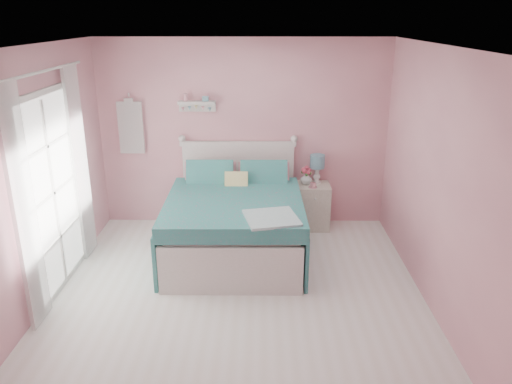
{
  "coord_description": "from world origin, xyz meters",
  "views": [
    {
      "loc": [
        0.25,
        -4.56,
        2.86
      ],
      "look_at": [
        0.19,
        1.2,
        0.82
      ],
      "focal_mm": 35.0,
      "sensor_mm": 36.0,
      "label": 1
    }
  ],
  "objects_px": {
    "table_lamp": "(317,164)",
    "nightstand": "(313,206)",
    "teacup": "(313,185)",
    "bed": "(235,222)",
    "vase": "(306,178)"
  },
  "relations": [
    {
      "from": "bed",
      "to": "table_lamp",
      "type": "relative_size",
      "value": 5.14
    },
    {
      "from": "nightstand",
      "to": "vase",
      "type": "bearing_deg",
      "value": 167.81
    },
    {
      "from": "bed",
      "to": "teacup",
      "type": "relative_size",
      "value": 24.05
    },
    {
      "from": "bed",
      "to": "nightstand",
      "type": "xyz_separation_m",
      "value": [
        1.06,
        0.81,
        -0.09
      ]
    },
    {
      "from": "nightstand",
      "to": "teacup",
      "type": "xyz_separation_m",
      "value": [
        -0.03,
        -0.12,
        0.35
      ]
    },
    {
      "from": "vase",
      "to": "teacup",
      "type": "xyz_separation_m",
      "value": [
        0.08,
        -0.14,
        -0.05
      ]
    },
    {
      "from": "table_lamp",
      "to": "nightstand",
      "type": "bearing_deg",
      "value": -117.66
    },
    {
      "from": "nightstand",
      "to": "vase",
      "type": "distance_m",
      "value": 0.42
    },
    {
      "from": "bed",
      "to": "nightstand",
      "type": "bearing_deg",
      "value": 36.46
    },
    {
      "from": "nightstand",
      "to": "table_lamp",
      "type": "bearing_deg",
      "value": 62.34
    },
    {
      "from": "table_lamp",
      "to": "teacup",
      "type": "relative_size",
      "value": 4.68
    },
    {
      "from": "teacup",
      "to": "nightstand",
      "type": "bearing_deg",
      "value": 76.45
    },
    {
      "from": "vase",
      "to": "nightstand",
      "type": "bearing_deg",
      "value": -12.19
    },
    {
      "from": "bed",
      "to": "teacup",
      "type": "distance_m",
      "value": 1.27
    },
    {
      "from": "nightstand",
      "to": "vase",
      "type": "xyz_separation_m",
      "value": [
        -0.11,
        0.02,
        0.4
      ]
    }
  ]
}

